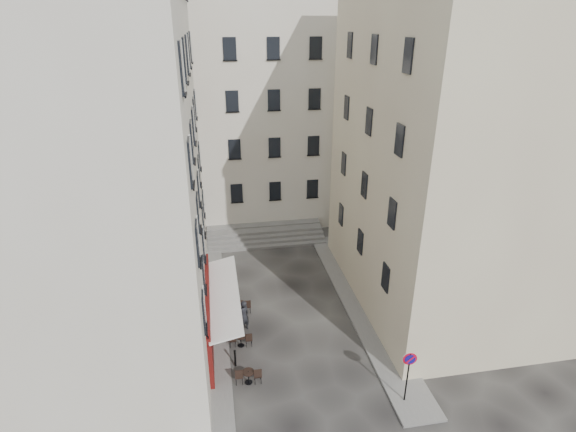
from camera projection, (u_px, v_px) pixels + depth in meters
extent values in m
plane|color=black|center=(296.00, 345.00, 23.82)|extent=(90.00, 90.00, 0.00)
cube|color=slate|center=(209.00, 309.00, 26.69)|extent=(2.00, 22.00, 0.12)
cube|color=slate|center=(359.00, 303.00, 27.21)|extent=(2.00, 18.00, 0.12)
cube|color=beige|center=(63.00, 157.00, 20.83)|extent=(12.00, 16.00, 20.00)
cube|color=#C3AF91|center=(470.00, 153.00, 25.00)|extent=(12.00, 14.00, 18.00)
cube|color=beige|center=(242.00, 109.00, 37.16)|extent=(18.00, 10.00, 18.00)
cube|color=#490D0A|center=(209.00, 315.00, 23.32)|extent=(0.25, 7.00, 3.50)
cube|color=black|center=(210.00, 321.00, 23.46)|extent=(0.06, 3.85, 2.00)
cube|color=white|center=(223.00, 294.00, 22.96)|extent=(1.58, 7.30, 0.41)
cube|color=slate|center=(267.00, 243.00, 34.50)|extent=(9.00, 1.80, 0.20)
cube|color=slate|center=(266.00, 238.00, 34.83)|extent=(9.00, 1.80, 0.20)
cube|color=slate|center=(265.00, 233.00, 35.15)|extent=(9.00, 1.80, 0.20)
cube|color=slate|center=(264.00, 228.00, 35.48)|extent=(9.00, 1.80, 0.20)
cylinder|color=black|center=(235.00, 359.00, 22.22)|extent=(0.10, 0.10, 0.90)
sphere|color=black|center=(235.00, 351.00, 22.03)|extent=(0.12, 0.12, 0.12)
cylinder|color=black|center=(231.00, 316.00, 25.38)|extent=(0.10, 0.10, 0.90)
sphere|color=black|center=(231.00, 309.00, 25.19)|extent=(0.12, 0.12, 0.12)
cylinder|color=black|center=(228.00, 283.00, 28.53)|extent=(0.10, 0.10, 0.90)
sphere|color=black|center=(227.00, 277.00, 28.34)|extent=(0.12, 0.12, 0.12)
cylinder|color=black|center=(407.00, 378.00, 19.75)|extent=(0.07, 0.07, 2.73)
cylinder|color=red|center=(410.00, 359.00, 19.30)|extent=(0.63, 0.10, 0.63)
cylinder|color=navy|center=(410.00, 359.00, 19.28)|extent=(0.46, 0.09, 0.46)
cube|color=red|center=(410.00, 360.00, 19.26)|extent=(0.37, 0.07, 0.37)
cylinder|color=black|center=(249.00, 382.00, 21.29)|extent=(0.35, 0.35, 0.02)
cylinder|color=black|center=(248.00, 377.00, 21.16)|extent=(0.05, 0.05, 0.68)
cylinder|color=black|center=(248.00, 372.00, 21.03)|extent=(0.58, 0.58, 0.04)
cube|color=black|center=(258.00, 375.00, 21.21)|extent=(0.37, 0.37, 0.87)
cube|color=black|center=(239.00, 376.00, 21.16)|extent=(0.37, 0.37, 0.87)
cylinder|color=black|center=(241.00, 345.00, 23.69)|extent=(0.33, 0.33, 0.02)
cylinder|color=black|center=(241.00, 341.00, 23.57)|extent=(0.05, 0.05, 0.65)
cylinder|color=black|center=(241.00, 336.00, 23.45)|extent=(0.56, 0.56, 0.04)
cube|color=black|center=(249.00, 339.00, 23.62)|extent=(0.35, 0.35, 0.83)
cube|color=black|center=(233.00, 340.00, 23.57)|extent=(0.35, 0.35, 0.83)
cylinder|color=black|center=(233.00, 327.00, 25.12)|extent=(0.38, 0.38, 0.02)
cylinder|color=black|center=(233.00, 322.00, 24.98)|extent=(0.05, 0.05, 0.74)
cylinder|color=black|center=(232.00, 317.00, 24.84)|extent=(0.63, 0.63, 0.04)
cube|color=black|center=(241.00, 320.00, 25.03)|extent=(0.40, 0.40, 0.95)
cube|color=black|center=(224.00, 321.00, 24.98)|extent=(0.40, 0.40, 0.95)
cylinder|color=black|center=(240.00, 312.00, 26.38)|extent=(0.35, 0.35, 0.02)
cylinder|color=black|center=(240.00, 307.00, 26.25)|extent=(0.05, 0.05, 0.68)
cylinder|color=black|center=(240.00, 303.00, 26.13)|extent=(0.58, 0.58, 0.04)
cube|color=black|center=(248.00, 306.00, 26.30)|extent=(0.37, 0.37, 0.88)
cube|color=black|center=(232.00, 307.00, 26.25)|extent=(0.37, 0.37, 0.88)
cylinder|color=black|center=(223.00, 298.00, 27.67)|extent=(0.34, 0.34, 0.02)
cylinder|color=black|center=(223.00, 294.00, 27.54)|extent=(0.05, 0.05, 0.66)
cylinder|color=black|center=(223.00, 290.00, 27.42)|extent=(0.57, 0.57, 0.04)
cube|color=black|center=(230.00, 293.00, 27.59)|extent=(0.36, 0.36, 0.85)
cube|color=black|center=(216.00, 293.00, 27.54)|extent=(0.36, 0.36, 0.85)
imported|color=black|center=(244.00, 316.00, 24.63)|extent=(0.82, 0.75, 1.87)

